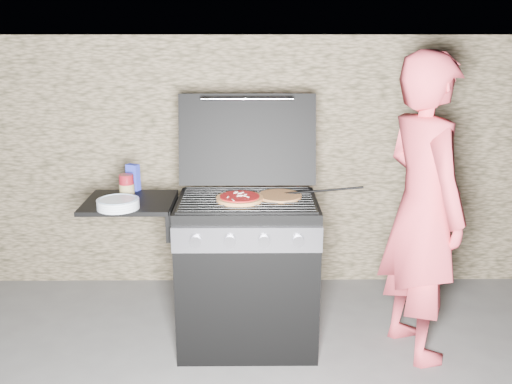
{
  "coord_description": "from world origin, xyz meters",
  "views": [
    {
      "loc": [
        0.02,
        -3.1,
        1.85
      ],
      "look_at": [
        0.05,
        0.0,
        0.95
      ],
      "focal_mm": 40.0,
      "sensor_mm": 36.0,
      "label": 1
    }
  ],
  "objects_px": {
    "sauce_jar": "(127,185)",
    "person": "(423,209)",
    "gas_grill": "(205,272)",
    "pizza_topped": "(240,198)"
  },
  "relations": [
    {
      "from": "pizza_topped",
      "to": "sauce_jar",
      "type": "height_order",
      "value": "sauce_jar"
    },
    {
      "from": "sauce_jar",
      "to": "pizza_topped",
      "type": "bearing_deg",
      "value": -9.72
    },
    {
      "from": "gas_grill",
      "to": "pizza_topped",
      "type": "relative_size",
      "value": 5.05
    },
    {
      "from": "sauce_jar",
      "to": "person",
      "type": "height_order",
      "value": "person"
    },
    {
      "from": "gas_grill",
      "to": "sauce_jar",
      "type": "bearing_deg",
      "value": 169.73
    },
    {
      "from": "pizza_topped",
      "to": "person",
      "type": "relative_size",
      "value": 0.15
    },
    {
      "from": "pizza_topped",
      "to": "sauce_jar",
      "type": "relative_size",
      "value": 2.03
    },
    {
      "from": "gas_grill",
      "to": "person",
      "type": "relative_size",
      "value": 0.77
    },
    {
      "from": "sauce_jar",
      "to": "person",
      "type": "bearing_deg",
      "value": -5.58
    },
    {
      "from": "sauce_jar",
      "to": "gas_grill",
      "type": "bearing_deg",
      "value": -10.27
    }
  ]
}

